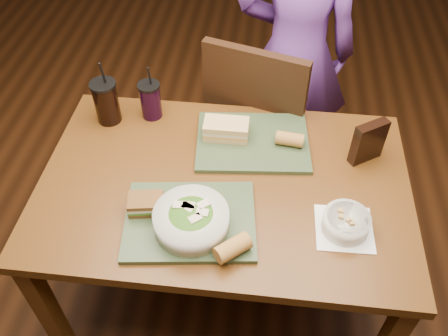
{
  "coord_description": "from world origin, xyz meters",
  "views": [
    {
      "loc": [
        0.13,
        -1.1,
        1.99
      ],
      "look_at": [
        0.0,
        0.0,
        0.82
      ],
      "focal_mm": 38.0,
      "sensor_mm": 36.0,
      "label": 1
    }
  ],
  "objects_px": {
    "dining_table": "(224,198)",
    "baguette_near": "(233,248)",
    "chair_far": "(253,122)",
    "sandwich_far": "(226,129)",
    "salad_bowl": "(191,219)",
    "soup_bowl": "(346,223)",
    "diner": "(295,53)",
    "tray_far": "(253,142)",
    "baguette_far": "(290,139)",
    "sandwich_near": "(146,204)",
    "tray_near": "(190,221)",
    "cup_berry": "(151,100)",
    "cup_cola": "(106,102)",
    "chip_bag": "(368,142)"
  },
  "relations": [
    {
      "from": "salad_bowl",
      "to": "sandwich_far",
      "type": "relative_size",
      "value": 1.42
    },
    {
      "from": "chair_far",
      "to": "soup_bowl",
      "type": "bearing_deg",
      "value": -64.54
    },
    {
      "from": "tray_near",
      "to": "cup_berry",
      "type": "relative_size",
      "value": 1.79
    },
    {
      "from": "chair_far",
      "to": "baguette_far",
      "type": "xyz_separation_m",
      "value": [
        0.15,
        -0.35,
        0.24
      ]
    },
    {
      "from": "chair_far",
      "to": "sandwich_far",
      "type": "height_order",
      "value": "chair_far"
    },
    {
      "from": "dining_table",
      "to": "tray_near",
      "type": "relative_size",
      "value": 3.1
    },
    {
      "from": "tray_near",
      "to": "baguette_far",
      "type": "bearing_deg",
      "value": 51.31
    },
    {
      "from": "tray_near",
      "to": "cup_berry",
      "type": "xyz_separation_m",
      "value": [
        -0.24,
        0.52,
        0.07
      ]
    },
    {
      "from": "chair_far",
      "to": "baguette_far",
      "type": "distance_m",
      "value": 0.45
    },
    {
      "from": "dining_table",
      "to": "diner",
      "type": "height_order",
      "value": "diner"
    },
    {
      "from": "tray_far",
      "to": "baguette_far",
      "type": "height_order",
      "value": "baguette_far"
    },
    {
      "from": "sandwich_far",
      "to": "chair_far",
      "type": "bearing_deg",
      "value": 75.37
    },
    {
      "from": "chair_far",
      "to": "salad_bowl",
      "type": "xyz_separation_m",
      "value": [
        -0.15,
        -0.77,
        0.25
      ]
    },
    {
      "from": "soup_bowl",
      "to": "baguette_near",
      "type": "distance_m",
      "value": 0.37
    },
    {
      "from": "sandwich_far",
      "to": "baguette_far",
      "type": "xyz_separation_m",
      "value": [
        0.24,
        -0.02,
        -0.01
      ]
    },
    {
      "from": "dining_table",
      "to": "baguette_near",
      "type": "bearing_deg",
      "value": -78.62
    },
    {
      "from": "diner",
      "to": "soup_bowl",
      "type": "bearing_deg",
      "value": 101.24
    },
    {
      "from": "sandwich_far",
      "to": "cup_cola",
      "type": "relative_size",
      "value": 0.61
    },
    {
      "from": "soup_bowl",
      "to": "sandwich_near",
      "type": "bearing_deg",
      "value": -179.44
    },
    {
      "from": "cup_berry",
      "to": "chip_bag",
      "type": "relative_size",
      "value": 1.42
    },
    {
      "from": "chair_far",
      "to": "cup_cola",
      "type": "height_order",
      "value": "cup_cola"
    },
    {
      "from": "chair_far",
      "to": "diner",
      "type": "height_order",
      "value": "diner"
    },
    {
      "from": "dining_table",
      "to": "sandwich_far",
      "type": "xyz_separation_m",
      "value": [
        -0.02,
        0.22,
        0.14
      ]
    },
    {
      "from": "soup_bowl",
      "to": "sandwich_far",
      "type": "height_order",
      "value": "sandwich_far"
    },
    {
      "from": "salad_bowl",
      "to": "chip_bag",
      "type": "xyz_separation_m",
      "value": [
        0.58,
        0.39,
        0.02
      ]
    },
    {
      "from": "soup_bowl",
      "to": "sandwich_far",
      "type": "relative_size",
      "value": 1.12
    },
    {
      "from": "chair_far",
      "to": "sandwich_near",
      "type": "bearing_deg",
      "value": -113.14
    },
    {
      "from": "baguette_near",
      "to": "cup_berry",
      "type": "xyz_separation_m",
      "value": [
        -0.39,
        0.63,
        0.03
      ]
    },
    {
      "from": "tray_near",
      "to": "chip_bag",
      "type": "bearing_deg",
      "value": 31.78
    },
    {
      "from": "tray_far",
      "to": "sandwich_far",
      "type": "distance_m",
      "value": 0.11
    },
    {
      "from": "sandwich_near",
      "to": "salad_bowl",
      "type": "bearing_deg",
      "value": -18.61
    },
    {
      "from": "soup_bowl",
      "to": "tray_near",
      "type": "bearing_deg",
      "value": -176.55
    },
    {
      "from": "baguette_far",
      "to": "cup_cola",
      "type": "distance_m",
      "value": 0.72
    },
    {
      "from": "chair_far",
      "to": "dining_table",
      "type": "bearing_deg",
      "value": -97.22
    },
    {
      "from": "chair_far",
      "to": "cup_cola",
      "type": "xyz_separation_m",
      "value": [
        -0.56,
        -0.27,
        0.28
      ]
    },
    {
      "from": "tray_far",
      "to": "chip_bag",
      "type": "bearing_deg",
      "value": -4.29
    },
    {
      "from": "soup_bowl",
      "to": "sandwich_near",
      "type": "relative_size",
      "value": 1.51
    },
    {
      "from": "dining_table",
      "to": "baguette_far",
      "type": "relative_size",
      "value": 12.7
    },
    {
      "from": "diner",
      "to": "tray_near",
      "type": "height_order",
      "value": "diner"
    },
    {
      "from": "salad_bowl",
      "to": "cup_cola",
      "type": "bearing_deg",
      "value": 129.55
    },
    {
      "from": "chip_bag",
      "to": "chair_far",
      "type": "bearing_deg",
      "value": 105.28
    },
    {
      "from": "tray_near",
      "to": "cup_cola",
      "type": "distance_m",
      "value": 0.62
    },
    {
      "from": "sandwich_far",
      "to": "chip_bag",
      "type": "xyz_separation_m",
      "value": [
        0.51,
        -0.04,
        0.03
      ]
    },
    {
      "from": "dining_table",
      "to": "cup_berry",
      "type": "relative_size",
      "value": 5.54
    },
    {
      "from": "sandwich_near",
      "to": "baguette_far",
      "type": "height_order",
      "value": "sandwich_near"
    },
    {
      "from": "salad_bowl",
      "to": "cup_cola",
      "type": "xyz_separation_m",
      "value": [
        -0.41,
        0.5,
        0.03
      ]
    },
    {
      "from": "sandwich_far",
      "to": "cup_cola",
      "type": "height_order",
      "value": "cup_cola"
    },
    {
      "from": "sandwich_near",
      "to": "cup_berry",
      "type": "relative_size",
      "value": 0.53
    },
    {
      "from": "diner",
      "to": "chair_far",
      "type": "bearing_deg",
      "value": 59.86
    },
    {
      "from": "chair_far",
      "to": "sandwich_far",
      "type": "xyz_separation_m",
      "value": [
        -0.09,
        -0.33,
        0.24
      ]
    }
  ]
}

